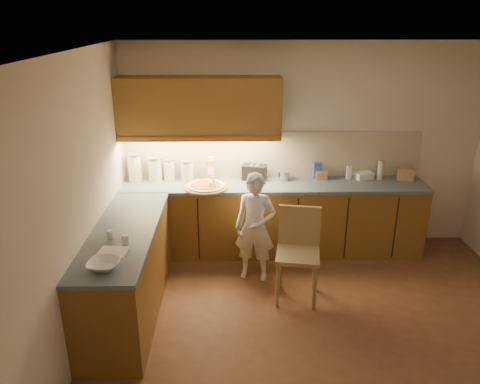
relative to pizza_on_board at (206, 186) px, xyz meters
The scene contains 24 objects.
room 2.09m from the pizza_on_board, 52.12° to the right, with size 4.54×4.50×2.62m.
l_counter 0.63m from the pizza_on_board, 46.83° to the right, with size 3.77×2.62×0.92m.
backsplash 0.97m from the pizza_on_board, 28.02° to the left, with size 3.75×0.02×0.58m, color #BBB091.
upper_cabinets 0.95m from the pizza_on_board, 104.72° to the left, with size 1.95×0.36×0.73m.
pizza_on_board is the anchor object (origin of this frame).
child 0.82m from the pizza_on_board, 41.69° to the right, with size 0.46×0.30×1.26m, color silver.
wooden_chair 1.39m from the pizza_on_board, 40.98° to the right, with size 0.51×0.51×0.99m.
mixing_bowl 2.02m from the pizza_on_board, 111.71° to the right, with size 0.26×0.26×0.06m, color white.
canister_a 0.96m from the pizza_on_board, 162.24° to the left, with size 0.18×0.18×0.36m.
canister_b 0.73m from the pizza_on_board, 155.76° to the left, with size 0.18×0.18×0.31m.
canister_c 0.59m from the pizza_on_board, 145.45° to the left, with size 0.14×0.14×0.27m.
canister_d 0.41m from the pizza_on_board, 130.02° to the left, with size 0.16×0.16×0.26m.
oil_jug 0.33m from the pizza_on_board, 81.01° to the left, with size 0.10×0.08×0.30m.
toaster 0.67m from the pizza_on_board, 27.59° to the left, with size 0.33×0.23×0.19m.
steel_pot 1.01m from the pizza_on_board, 16.51° to the left, with size 0.15×0.15×0.12m.
blue_box 1.44m from the pizza_on_board, 13.98° to the left, with size 0.10×0.07×0.21m, color #354BA1.
card_box_a 1.48m from the pizza_on_board, 11.98° to the left, with size 0.14×0.10×0.10m, color tan.
white_bottle 1.82m from the pizza_on_board, ahead, with size 0.06×0.06×0.17m, color white.
flat_pack 2.01m from the pizza_on_board, ahead, with size 0.21×0.15×0.09m, color white.
tall_jar 2.20m from the pizza_on_board, ahead, with size 0.08×0.08×0.25m.
card_box_b 2.52m from the pizza_on_board, ahead, with size 0.20×0.16×0.16m, color #A47D58.
dough_cloth 1.78m from the pizza_on_board, 114.54° to the right, with size 0.25×0.19×0.02m, color white.
spice_jar_a 1.57m from the pizza_on_board, 121.97° to the right, with size 0.06×0.06×0.08m, color silver.
spice_jar_b 1.58m from the pizza_on_board, 114.86° to the right, with size 0.06×0.06×0.08m, color silver.
Camera 1 is at (-0.89, -3.73, 2.88)m, focal length 35.00 mm.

